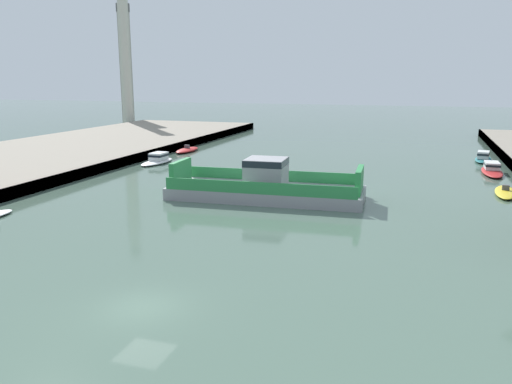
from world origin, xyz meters
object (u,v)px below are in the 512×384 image
at_px(smokestack_distant_a, 126,60).
at_px(smokestack_distant_b, 125,51).
at_px(moored_boat_upstream_b, 483,157).
at_px(moored_boat_near_left, 187,150).
at_px(moored_boat_far_right, 505,192).
at_px(chain_ferry, 266,187).
at_px(moored_boat_near_right, 158,159).
at_px(moored_boat_mid_left, 492,169).

distance_m(smokestack_distant_a, smokestack_distant_b, 10.23).
height_order(moored_boat_upstream_b, smokestack_distant_a, smokestack_distant_a).
relative_size(moored_boat_near_left, smokestack_distant_b, 0.20).
relative_size(moored_boat_near_left, moored_boat_far_right, 0.95).
height_order(chain_ferry, smokestack_distant_b, smokestack_distant_b).
distance_m(moored_boat_near_left, moored_boat_far_right, 46.12).
bearing_deg(moored_boat_near_left, moored_boat_near_right, -85.51).
xyz_separation_m(chain_ferry, moored_boat_far_right, (21.96, 8.89, -0.92)).
height_order(chain_ferry, moored_boat_upstream_b, chain_ferry).
bearing_deg(moored_boat_upstream_b, chain_ferry, -125.76).
bearing_deg(smokestack_distant_b, moored_boat_upstream_b, -23.41).
bearing_deg(chain_ferry, moored_boat_near_right, 142.14).
bearing_deg(smokestack_distant_a, moored_boat_far_right, -37.99).
bearing_deg(moored_boat_near_right, moored_boat_far_right, -8.87).
height_order(moored_boat_near_left, smokestack_distant_b, smokestack_distant_b).
xyz_separation_m(chain_ferry, moored_boat_mid_left, (22.05, 20.73, -0.66)).
xyz_separation_m(moored_boat_mid_left, moored_boat_upstream_b, (-0.02, 9.87, 0.03)).
bearing_deg(moored_boat_near_left, chain_ferry, -51.96).
height_order(chain_ferry, smokestack_distant_a, smokestack_distant_a).
bearing_deg(smokestack_distant_b, moored_boat_far_right, -35.80).
distance_m(moored_boat_near_right, moored_boat_far_right, 42.29).
bearing_deg(moored_boat_near_left, smokestack_distant_b, 131.63).
xyz_separation_m(moored_boat_upstream_b, smokestack_distant_b, (-75.44, 32.66, 16.88)).
relative_size(moored_boat_near_left, moored_boat_upstream_b, 0.91).
relative_size(moored_boat_near_right, smokestack_distant_a, 0.24).
height_order(moored_boat_mid_left, smokestack_distant_b, smokestack_distant_b).
bearing_deg(smokestack_distant_a, moored_boat_near_right, -55.47).
relative_size(moored_boat_near_right, smokestack_distant_b, 0.22).
distance_m(chain_ferry, smokestack_distant_a, 93.86).
bearing_deg(smokestack_distant_b, moored_boat_near_right, -54.93).
bearing_deg(moored_boat_far_right, chain_ferry, -157.96).
xyz_separation_m(moored_boat_near_left, moored_boat_near_right, (0.86, -11.03, 0.22)).
bearing_deg(moored_boat_near_right, chain_ferry, -37.86).
bearing_deg(moored_boat_mid_left, smokestack_distant_b, 150.60).
distance_m(moored_boat_upstream_b, smokestack_distant_b, 83.92).
distance_m(moored_boat_near_right, smokestack_distant_a, 70.13).
xyz_separation_m(chain_ferry, moored_boat_upstream_b, (22.03, 30.60, -0.63)).
bearing_deg(chain_ferry, moored_boat_upstream_b, 54.24).
relative_size(moored_boat_mid_left, moored_boat_upstream_b, 1.13).
height_order(moored_boat_near_right, moored_boat_far_right, moored_boat_near_right).
relative_size(moored_boat_far_right, smokestack_distant_a, 0.23).
height_order(moored_boat_far_right, moored_boat_upstream_b, moored_boat_upstream_b).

